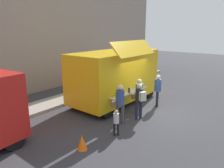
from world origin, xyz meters
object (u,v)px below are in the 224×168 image
customer_extra_browsing (158,88)px  trash_bin (125,76)px  customer_front_ordering (139,93)px  customer_rear_waiting (120,101)px  child_near_queue (116,120)px  traffic_cone_orange (82,142)px  food_truck_main (115,75)px  customer_mid_with_backpack (140,98)px

customer_extra_browsing → trash_bin: bearing=-64.2°
trash_bin → customer_front_ordering: size_ratio=0.53×
customer_rear_waiting → child_near_queue: customer_rear_waiting is taller
customer_front_ordering → child_near_queue: (-2.53, -0.49, -0.40)m
child_near_queue → traffic_cone_orange: bearing=130.6°
customer_rear_waiting → traffic_cone_orange: bearing=134.5°
trash_bin → customer_rear_waiting: size_ratio=0.53×
traffic_cone_orange → customer_extra_browsing: (5.59, -0.13, 0.77)m
trash_bin → customer_front_ordering: customer_front_ordering is taller
customer_rear_waiting → child_near_queue: size_ratio=1.66×
food_truck_main → traffic_cone_orange: bearing=-155.3°
food_truck_main → customer_extra_browsing: 2.42m
customer_extra_browsing → food_truck_main: bearing=-5.1°
customer_front_ordering → traffic_cone_orange: bearing=123.0°
customer_front_ordering → customer_extra_browsing: customer_front_ordering is taller
customer_front_ordering → customer_rear_waiting: customer_rear_waiting is taller
traffic_cone_orange → trash_bin: 10.15m
customer_front_ordering → trash_bin: bearing=-19.2°
trash_bin → customer_mid_with_backpack: 7.36m
customer_mid_with_backpack → customer_extra_browsing: 2.13m
customer_rear_waiting → child_near_queue: (-1.00, -0.54, -0.42)m
trash_bin → customer_rear_waiting: customer_rear_waiting is taller
food_truck_main → customer_rear_waiting: bearing=-138.6°
customer_extra_browsing → traffic_cone_orange: bearing=62.7°
customer_extra_browsing → child_near_queue: size_ratio=1.63×
food_truck_main → child_near_queue: size_ratio=5.07×
customer_rear_waiting → food_truck_main: bearing=-9.9°
traffic_cone_orange → child_near_queue: child_near_queue is taller
food_truck_main → customer_extra_browsing: size_ratio=3.12×
traffic_cone_orange → customer_front_ordering: size_ratio=0.31×
food_truck_main → traffic_cone_orange: (-4.75, -2.08, -1.31)m
food_truck_main → child_near_queue: bearing=-141.9°
trash_bin → food_truck_main: bearing=-152.2°
customer_front_ordering → customer_mid_with_backpack: bearing=154.4°
customer_mid_with_backpack → customer_extra_browsing: (2.13, 0.12, 0.00)m
trash_bin → customer_extra_browsing: size_ratio=0.54×
trash_bin → customer_rear_waiting: 7.84m
customer_rear_waiting → customer_extra_browsing: (3.05, -0.34, -0.01)m
food_truck_main → trash_bin: food_truck_main is taller
traffic_cone_orange → customer_mid_with_backpack: bearing=-4.2°
food_truck_main → child_near_queue: (-3.20, -2.41, -0.94)m
customer_front_ordering → child_near_queue: bearing=131.7°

